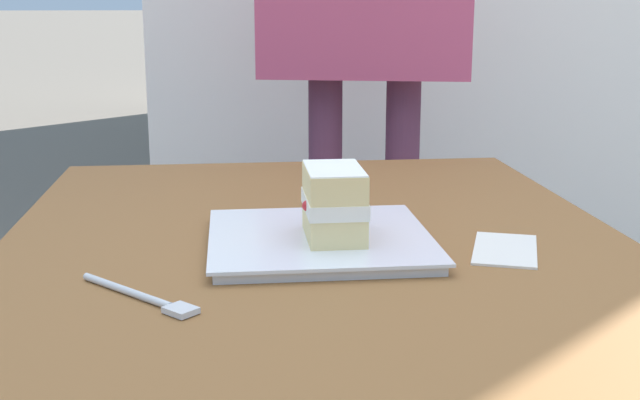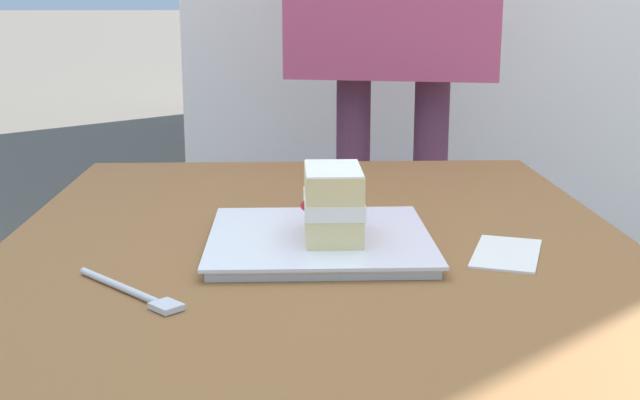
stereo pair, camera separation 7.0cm
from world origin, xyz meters
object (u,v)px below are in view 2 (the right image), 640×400
cake_slice (333,203)px  paper_napkin (507,253)px  dessert_plate (320,240)px  dessert_fork (133,292)px  patio_table (322,357)px

cake_slice → paper_napkin: (0.03, 0.21, -0.06)m
dessert_plate → dessert_fork: (0.17, -0.20, -0.00)m
dessert_fork → paper_napkin: (-0.13, 0.42, -0.00)m
patio_table → paper_napkin: bearing=101.4°
patio_table → paper_napkin: paper_napkin is taller
paper_napkin → dessert_plate: bearing=-100.6°
dessert_fork → patio_table: bearing=112.3°
dessert_fork → paper_napkin: bearing=106.7°
cake_slice → paper_napkin: cake_slice is taller
dessert_fork → paper_napkin: dessert_fork is taller
paper_napkin → cake_slice: bearing=-97.1°
dessert_plate → paper_napkin: dessert_plate is taller
cake_slice → paper_napkin: 0.21m
patio_table → dessert_plate: dessert_plate is taller
cake_slice → dessert_fork: (0.15, -0.21, -0.05)m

